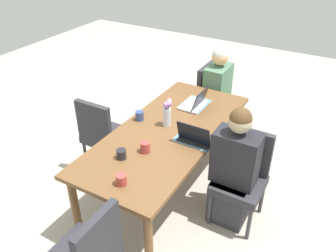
# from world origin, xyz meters

# --- Properties ---
(ground_plane) EXTENTS (10.00, 10.00, 0.00)m
(ground_plane) POSITION_xyz_m (0.00, 0.00, 0.00)
(ground_plane) COLOR #B2A899
(dining_table) EXTENTS (2.07, 0.91, 0.75)m
(dining_table) POSITION_xyz_m (0.00, 0.00, 0.67)
(dining_table) COLOR brown
(dining_table) RESTS_ON ground_plane
(chair_near_left_near) EXTENTS (0.44, 0.44, 0.90)m
(chair_near_left_near) POSITION_xyz_m (0.05, -0.76, 0.50)
(chair_near_left_near) COLOR #2D2D33
(chair_near_left_near) RESTS_ON ground_plane
(person_near_left_near) EXTENTS (0.36, 0.40, 1.19)m
(person_near_left_near) POSITION_xyz_m (-0.03, -0.70, 0.53)
(person_near_left_near) COLOR #2D2D33
(person_near_left_near) RESTS_ON ground_plane
(chair_head_right_left_mid) EXTENTS (0.44, 0.44, 0.90)m
(chair_head_right_left_mid) POSITION_xyz_m (1.34, 0.09, 0.50)
(chair_head_right_left_mid) COLOR #2D2D33
(chair_head_right_left_mid) RESTS_ON ground_plane
(person_head_right_left_mid) EXTENTS (0.40, 0.36, 1.19)m
(person_head_right_left_mid) POSITION_xyz_m (1.28, 0.02, 0.53)
(person_head_right_left_mid) COLOR #2D2D33
(person_head_right_left_mid) RESTS_ON ground_plane
(chair_far_left_far) EXTENTS (0.44, 0.44, 0.90)m
(chair_far_left_far) POSITION_xyz_m (-0.04, 0.80, 0.50)
(chair_far_left_far) COLOR #2D2D33
(chair_far_left_far) RESTS_ON ground_plane
(flower_vase) EXTENTS (0.10, 0.09, 0.28)m
(flower_vase) POSITION_xyz_m (0.08, 0.05, 0.90)
(flower_vase) COLOR silver
(flower_vase) RESTS_ON dining_table
(placemat_near_left_near) EXTENTS (0.27, 0.37, 0.00)m
(placemat_near_left_near) POSITION_xyz_m (-0.01, -0.29, 0.75)
(placemat_near_left_near) COLOR slate
(placemat_near_left_near) RESTS_ON dining_table
(placemat_head_right_left_mid) EXTENTS (0.37, 0.27, 0.00)m
(placemat_head_right_left_mid) POSITION_xyz_m (0.60, 0.01, 0.75)
(placemat_head_right_left_mid) COLOR slate
(placemat_head_right_left_mid) RESTS_ON dining_table
(laptop_near_left_near) EXTENTS (0.22, 0.32, 0.21)m
(laptop_near_left_near) POSITION_xyz_m (-0.04, -0.31, 0.79)
(laptop_near_left_near) COLOR black
(laptop_near_left_near) RESTS_ON dining_table
(laptop_head_right_left_mid) EXTENTS (0.32, 0.22, 0.21)m
(laptop_head_right_left_mid) POSITION_xyz_m (0.56, -0.02, 0.79)
(laptop_head_right_left_mid) COLOR silver
(laptop_head_right_left_mid) RESTS_ON dining_table
(coffee_mug_near_left) EXTENTS (0.09, 0.09, 0.10)m
(coffee_mug_near_left) POSITION_xyz_m (-0.40, 0.00, 0.80)
(coffee_mug_near_left) COLOR #AD3D38
(coffee_mug_near_left) RESTS_ON dining_table
(coffee_mug_near_right) EXTENTS (0.08, 0.08, 0.09)m
(coffee_mug_near_right) POSITION_xyz_m (0.03, 0.35, 0.80)
(coffee_mug_near_right) COLOR #33477A
(coffee_mug_near_right) RESTS_ON dining_table
(coffee_mug_centre_left) EXTENTS (0.09, 0.09, 0.09)m
(coffee_mug_centre_left) POSITION_xyz_m (-0.85, -0.07, 0.79)
(coffee_mug_centre_left) COLOR #AD3D38
(coffee_mug_centre_left) RESTS_ON dining_table
(coffee_mug_centre_right) EXTENTS (0.08, 0.08, 0.08)m
(coffee_mug_centre_right) POSITION_xyz_m (-0.58, 0.13, 0.79)
(coffee_mug_centre_right) COLOR #232328
(coffee_mug_centre_right) RESTS_ON dining_table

